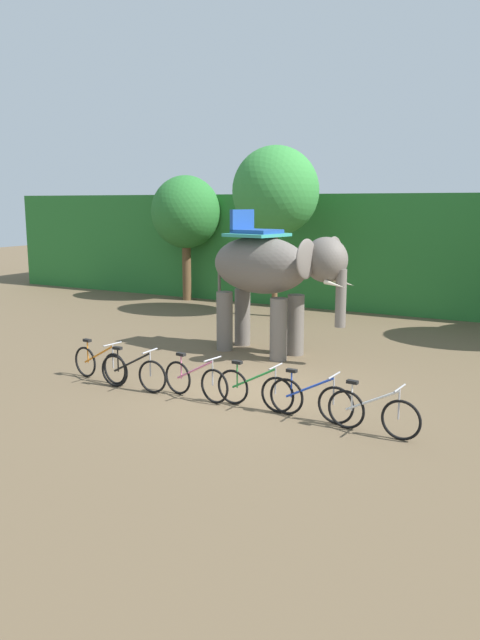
% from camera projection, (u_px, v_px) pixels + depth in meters
% --- Properties ---
extents(ground_plane, '(80.00, 80.00, 0.00)m').
position_uv_depth(ground_plane, '(252.00, 391.00, 13.37)').
color(ground_plane, brown).
extents(foliage_hedge, '(36.00, 6.00, 4.28)m').
position_uv_depth(foliage_hedge, '(412.00, 250.00, 24.60)').
color(foliage_hedge, '#28702D').
rests_on(foliage_hedge, ground).
extents(tree_far_left, '(2.79, 2.79, 5.04)m').
position_uv_depth(tree_far_left, '(186.00, 213.00, 25.20)').
color(tree_far_left, brown).
rests_on(tree_far_left, ground).
extents(tree_center_right, '(2.97, 2.97, 5.87)m').
position_uv_depth(tree_center_right, '(276.00, 192.00, 21.35)').
color(tree_center_right, brown).
rests_on(tree_center_right, ground).
extents(elephant, '(4.24, 2.32, 3.78)m').
position_uv_depth(elephant, '(270.00, 271.00, 16.22)').
color(elephant, '#665E56').
rests_on(elephant, ground).
extents(bike_orange, '(1.70, 0.52, 0.92)m').
position_uv_depth(bike_orange, '(100.00, 364.00, 14.09)').
color(bike_orange, black).
rests_on(bike_orange, ground).
extents(bike_black, '(1.71, 0.52, 0.92)m').
position_uv_depth(bike_black, '(133.00, 372.00, 13.39)').
color(bike_black, black).
rests_on(bike_black, ground).
extents(bike_pink, '(1.70, 0.52, 0.92)m').
position_uv_depth(bike_pink, '(196.00, 380.00, 12.78)').
color(bike_pink, black).
rests_on(bike_pink, ground).
extents(bike_green, '(1.71, 0.52, 0.92)m').
position_uv_depth(bike_green, '(255.00, 389.00, 12.18)').
color(bike_green, black).
rests_on(bike_green, ground).
extents(bike_blue, '(1.71, 0.52, 0.92)m').
position_uv_depth(bike_blue, '(310.00, 399.00, 11.56)').
color(bike_blue, black).
rests_on(bike_blue, ground).
extents(bike_white, '(1.71, 0.52, 0.92)m').
position_uv_depth(bike_white, '(373.00, 413.00, 10.81)').
color(bike_white, black).
rests_on(bike_white, ground).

